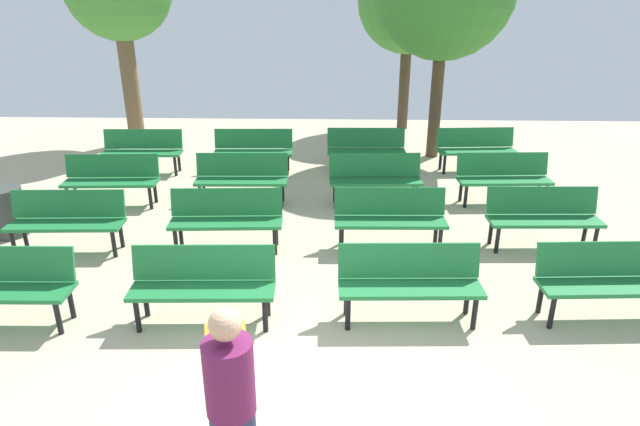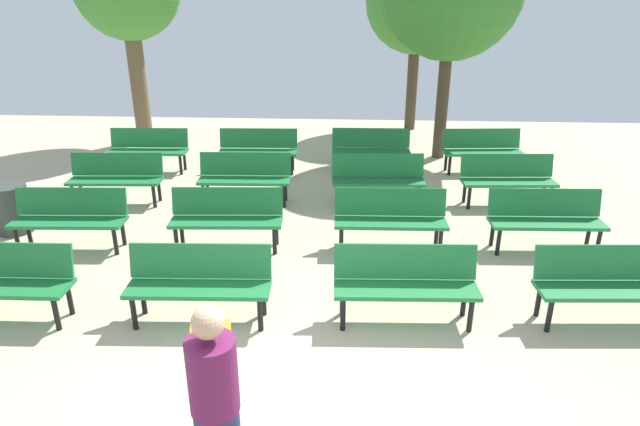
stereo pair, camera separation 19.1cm
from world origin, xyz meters
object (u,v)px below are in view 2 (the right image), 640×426
Objects in this scene: bench_r0_c2 at (406,280)px; trash_bin at (12,209)px; bench_r3_c1 at (258,148)px; bench_r2_c0 at (116,175)px; bench_r0_c0 at (0,278)px; bench_r2_c3 at (508,177)px; bench_r0_c3 at (608,281)px; bench_r3_c3 at (482,148)px; bench_r3_c0 at (148,147)px; bench_r1_c2 at (390,216)px; visitor_with_backpack at (215,394)px; bench_r1_c3 at (546,216)px; bench_r1_c0 at (70,215)px; bench_r2_c2 at (378,176)px; bench_r1_c1 at (227,215)px; bench_r2_c1 at (245,175)px; bench_r3_c2 at (371,147)px; bench_r0_c1 at (199,279)px; tree_2 at (417,2)px.

bench_r0_c2 reaches higher than trash_bin.
bench_r2_c0 is at bearing -140.61° from bench_r3_c1.
bench_r0_c2 is 5.95m from bench_r3_c1.
bench_r0_c0 and bench_r2_c3 have the same top height.
bench_r0_c3 and bench_r3_c1 have the same top height.
bench_r2_c3 is 1.00× the size of bench_r3_c3.
bench_r3_c0 is 1.00× the size of bench_r3_c1.
bench_r1_c2 is 0.98× the size of visitor_with_backpack.
visitor_with_backpack is (-3.71, -4.42, 0.43)m from bench_r1_c3.
bench_r1_c3 is at bearing 0.29° from bench_r1_c0.
bench_r2_c2 is (-2.42, 3.54, 0.00)m from bench_r0_c3.
bench_r1_c1 and bench_r1_c3 have the same top height.
bench_r0_c0 reaches higher than trash_bin.
bench_r3_c2 is (2.26, 1.95, 0.00)m from bench_r2_c1.
bench_r1_c3 is 0.99× the size of bench_r2_c3.
bench_r2_c2 is at bearing 142.28° from bench_r1_c3.
bench_r1_c2 is (-2.31, 1.75, 0.00)m from bench_r0_c3.
bench_r1_c3 is at bearing 1.38° from bench_r1_c2.
bench_r1_c3 and bench_r3_c0 have the same top height.
bench_r3_c1 is at bearing -96.48° from visitor_with_backpack.
bench_r3_c3 is at bearing 88.91° from bench_r0_c3.
bench_r2_c1 is at bearing 90.59° from bench_r0_c1.
tree_2 is at bearing 58.87° from bench_r0_c0.
bench_r1_c0 is 4.94m from bench_r2_c2.
bench_r2_c2 is 1.01× the size of bench_r3_c0.
bench_r2_c1 is at bearing -90.19° from bench_r3_c1.
bench_r1_c2 is 2.86m from bench_r2_c3.
bench_r3_c0 is (-0.26, 5.49, 0.00)m from bench_r0_c0.
bench_r3_c2 is 2.28m from bench_r3_c3.
bench_r0_c0 is at bearing -119.91° from tree_2.
bench_r0_c3 is 1.01× the size of bench_r2_c1.
tree_2 reaches higher than bench_r0_c2.
bench_r1_c3 is (2.17, 1.97, 0.00)m from bench_r0_c2.
bench_r1_c2 is at bearing -179.19° from bench_r1_c3.
bench_r0_c0 and bench_r3_c2 have the same top height.
bench_r1_c1 is at bearing -5.79° from trash_bin.
trash_bin is at bearing -110.17° from bench_r3_c0.
bench_r1_c2 and bench_r3_c0 have the same top height.
bench_r1_c2 is at bearing -36.95° from bench_r2_c1.
bench_r1_c2 is (2.25, 1.98, 0.00)m from bench_r0_c1.
bench_r1_c2 is 4.31m from bench_r3_c3.
bench_r0_c3 is at bearing -58.88° from bench_r2_c2.
bench_r2_c0 and bench_r3_c0 have the same top height.
bench_r3_c3 is (-0.04, 1.87, 0.00)m from bench_r2_c3.
bench_r2_c0 is at bearing -75.30° from visitor_with_backpack.
trash_bin is (-7.90, -3.51, -0.13)m from bench_r3_c3.
visitor_with_backpack is at bearing -82.76° from bench_r2_c1.
bench_r1_c0 is 3.65m from bench_r3_c0.
bench_r2_c2 and bench_r3_c1 have the same top height.
bench_r3_c3 is (4.46, 3.86, 0.00)m from bench_r1_c1.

